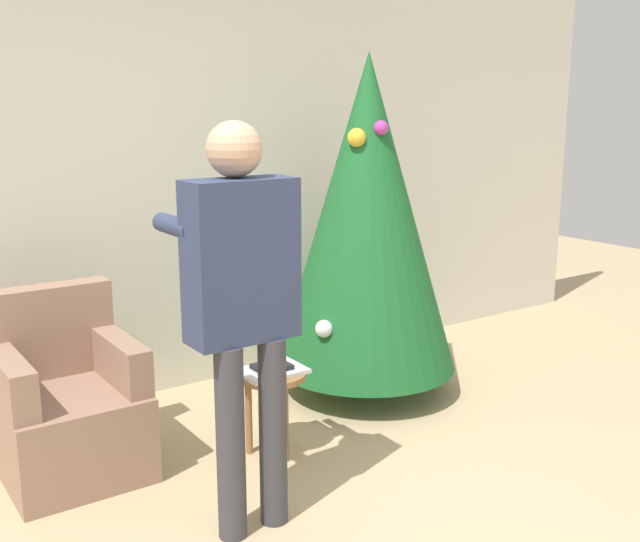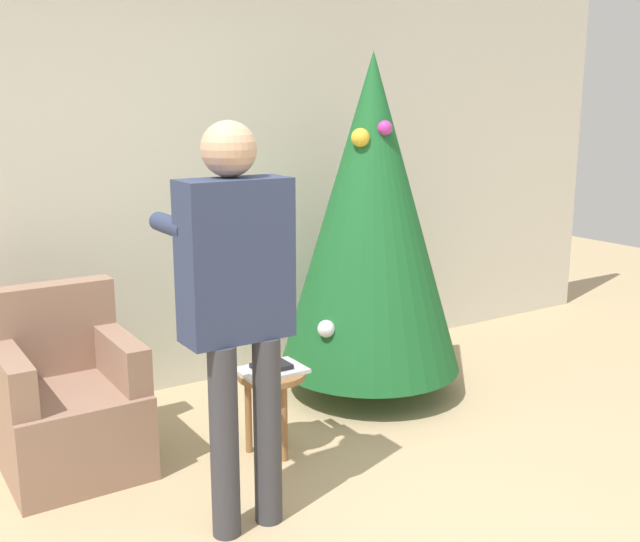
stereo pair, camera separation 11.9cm
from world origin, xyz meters
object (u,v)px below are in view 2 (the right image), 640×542
object	(u,v)px
armchair	(68,404)
side_stool	(272,387)
christmas_tree	(371,215)
person_standing	(237,290)

from	to	relation	value
armchair	side_stool	size ratio (longest dim) A/B	2.03
christmas_tree	person_standing	distance (m)	1.65
person_standing	armchair	bearing A→B (deg)	117.47
armchair	side_stool	bearing A→B (deg)	-24.43
armchair	person_standing	distance (m)	1.27
christmas_tree	side_stool	bearing A→B (deg)	-156.11
person_standing	side_stool	bearing A→B (deg)	49.36
armchair	side_stool	distance (m)	1.02
christmas_tree	armchair	distance (m)	2.02
christmas_tree	side_stool	distance (m)	1.27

